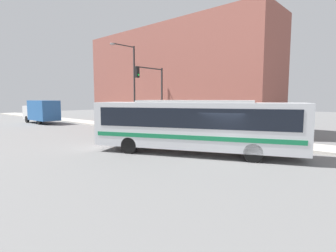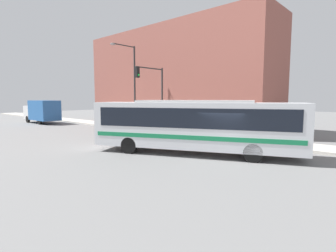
{
  "view_description": "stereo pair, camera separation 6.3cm",
  "coord_description": "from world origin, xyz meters",
  "px_view_note": "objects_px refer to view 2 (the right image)",
  "views": [
    {
      "loc": [
        -12.57,
        -7.1,
        3.24
      ],
      "look_at": [
        0.74,
        4.86,
        1.35
      ],
      "focal_mm": 28.0,
      "sensor_mm": 36.0,
      "label": 1
    },
    {
      "loc": [
        -12.53,
        -7.14,
        3.24
      ],
      "look_at": [
        0.74,
        4.86,
        1.35
      ],
      "focal_mm": 28.0,
      "sensor_mm": 36.0,
      "label": 2
    }
  ],
  "objects_px": {
    "delivery_truck": "(42,111)",
    "city_bus": "(195,123)",
    "fire_hydrant": "(203,131)",
    "traffic_light_pole": "(154,88)",
    "street_lamp": "(132,80)"
  },
  "relations": [
    {
      "from": "delivery_truck",
      "to": "street_lamp",
      "type": "relative_size",
      "value": 0.79
    },
    {
      "from": "delivery_truck",
      "to": "traffic_light_pole",
      "type": "height_order",
      "value": "traffic_light_pole"
    },
    {
      "from": "city_bus",
      "to": "traffic_light_pole",
      "type": "distance_m",
      "value": 9.28
    },
    {
      "from": "city_bus",
      "to": "traffic_light_pole",
      "type": "relative_size",
      "value": 2.03
    },
    {
      "from": "city_bus",
      "to": "traffic_light_pole",
      "type": "xyz_separation_m",
      "value": [
        4.45,
        7.81,
        2.34
      ]
    },
    {
      "from": "city_bus",
      "to": "traffic_light_pole",
      "type": "height_order",
      "value": "traffic_light_pole"
    },
    {
      "from": "city_bus",
      "to": "fire_hydrant",
      "type": "distance_m",
      "value": 6.32
    },
    {
      "from": "city_bus",
      "to": "street_lamp",
      "type": "distance_m",
      "value": 13.31
    },
    {
      "from": "city_bus",
      "to": "fire_hydrant",
      "type": "xyz_separation_m",
      "value": [
        5.36,
        3.12,
        -1.23
      ]
    },
    {
      "from": "fire_hydrant",
      "to": "traffic_light_pole",
      "type": "distance_m",
      "value": 5.96
    },
    {
      "from": "city_bus",
      "to": "delivery_truck",
      "type": "relative_size",
      "value": 1.8
    },
    {
      "from": "delivery_truck",
      "to": "city_bus",
      "type": "bearing_deg",
      "value": -94.54
    },
    {
      "from": "city_bus",
      "to": "delivery_truck",
      "type": "xyz_separation_m",
      "value": [
        2.08,
        26.26,
        -0.19
      ]
    },
    {
      "from": "street_lamp",
      "to": "fire_hydrant",
      "type": "bearing_deg",
      "value": -89.19
    },
    {
      "from": "traffic_light_pole",
      "to": "street_lamp",
      "type": "bearing_deg",
      "value": 78.8
    }
  ]
}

